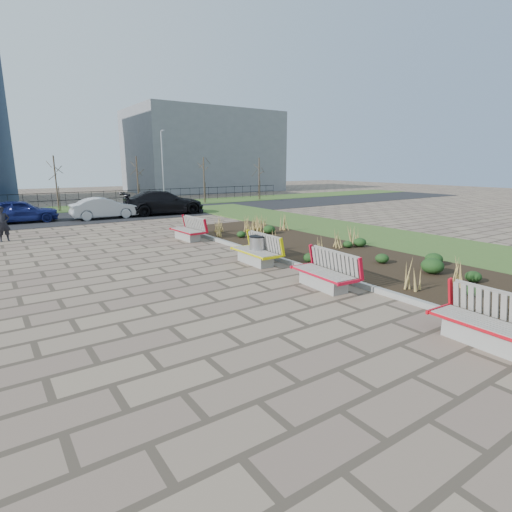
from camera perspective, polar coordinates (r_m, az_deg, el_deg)
ground at (r=8.31m, az=3.24°, el=-11.25°), size 120.00×120.00×0.00m
planting_bed at (r=15.84m, az=10.13°, el=0.52°), size 4.50×18.00×0.10m
planting_curb at (r=14.33m, az=3.45°, el=-0.51°), size 0.16×18.00×0.15m
grass_verge_near at (r=19.42m, az=20.19°, el=2.12°), size 5.00×38.00×0.04m
grass_verge_far at (r=34.46m, az=-26.67°, el=5.95°), size 80.00×5.00×0.04m
road at (r=28.57m, az=-24.92°, el=4.93°), size 80.00×7.00×0.02m
bench_a at (r=8.86m, az=30.19°, el=-8.02°), size 0.95×2.12×1.00m
bench_b at (r=11.34m, az=9.58°, el=-2.08°), size 1.03×2.15×1.00m
bench_c at (r=13.89m, az=-0.13°, el=0.89°), size 0.94×2.11×1.00m
bench_d at (r=18.68m, az=-9.83°, el=3.82°), size 1.01×2.14×1.00m
litter_bin at (r=14.14m, az=0.19°, el=0.96°), size 0.55×0.55×0.93m
pedestrian at (r=21.29m, az=-32.43°, el=3.88°), size 0.63×0.47×1.58m
car_blue at (r=27.57m, az=-30.59°, el=5.55°), size 4.12×1.86×1.37m
car_silver at (r=27.43m, az=-20.85°, el=6.42°), size 4.06×1.46×1.33m
car_black at (r=28.64m, az=-13.04°, el=7.46°), size 5.78×2.89×1.61m
tree_c at (r=32.84m, az=-26.65°, el=9.22°), size 1.40×1.40×4.00m
tree_d at (r=34.21m, az=-16.55°, el=10.14°), size 1.40×1.40×4.00m
tree_e at (r=36.53m, az=-7.43°, el=10.71°), size 1.40×1.40×4.00m
tree_f at (r=39.63m, az=0.45°, el=10.98°), size 1.40×1.40×4.00m
lamp_east at (r=34.40m, az=-13.16°, el=12.02°), size 0.24×0.60×6.00m
railing_fence at (r=35.89m, az=-27.12°, el=7.13°), size 44.00×0.10×1.20m
building_grey at (r=53.97m, az=-7.50°, el=14.54°), size 18.00×12.00×10.00m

